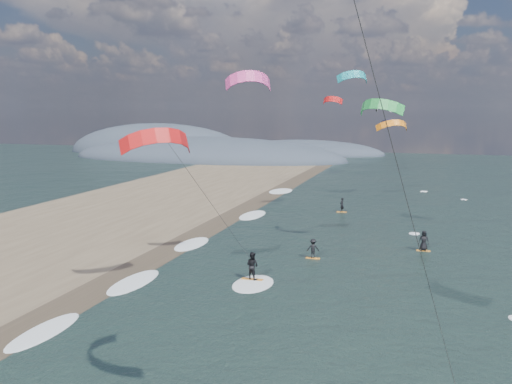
# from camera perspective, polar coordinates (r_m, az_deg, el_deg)

# --- Properties ---
(wet_sand_strip) EXTENTS (3.00, 240.00, 0.00)m
(wet_sand_strip) POSITION_cam_1_polar(r_m,az_deg,el_deg) (36.44, -18.05, -10.62)
(wet_sand_strip) COLOR #382D23
(wet_sand_strip) RESTS_ON ground
(coastal_hills) EXTENTS (80.00, 41.00, 15.00)m
(coastal_hills) POSITION_cam_1_polar(r_m,az_deg,el_deg) (137.05, -5.74, 3.64)
(coastal_hills) COLOR #3D4756
(coastal_hills) RESTS_ON ground
(kitesurfer_near_a) EXTENTS (7.87, 9.54, 17.52)m
(kitesurfer_near_a) POSITION_cam_1_polar(r_m,az_deg,el_deg) (14.79, 10.44, 15.65)
(kitesurfer_near_a) COLOR orange
(kitesurfer_near_a) RESTS_ON ground
(kitesurfer_near_b) EXTENTS (7.20, 9.42, 11.35)m
(kitesurfer_near_b) POSITION_cam_1_polar(r_m,az_deg,el_deg) (34.56, -6.39, 1.07)
(kitesurfer_near_b) COLOR orange
(kitesurfer_near_b) RESTS_ON ground
(far_kitesurfers) EXTENTS (10.11, 20.97, 1.69)m
(far_kitesurfers) POSITION_cam_1_polar(r_m,az_deg,el_deg) (49.63, 10.27, -4.26)
(far_kitesurfers) COLOR orange
(far_kitesurfers) RESTS_ON ground
(bg_kite_field) EXTENTS (13.32, 74.32, 7.28)m
(bg_kite_field) POSITION_cam_1_polar(r_m,az_deg,el_deg) (75.31, 11.55, 8.46)
(bg_kite_field) COLOR teal
(bg_kite_field) RESTS_ON ground
(shoreline_surf) EXTENTS (2.40, 79.40, 0.11)m
(shoreline_surf) POSITION_cam_1_polar(r_m,az_deg,el_deg) (39.61, -12.63, -8.85)
(shoreline_surf) COLOR white
(shoreline_surf) RESTS_ON ground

